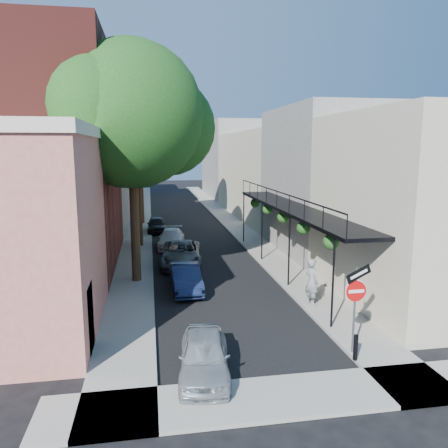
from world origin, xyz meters
name	(u,v)px	position (x,y,z in m)	size (l,w,h in m)	color
ground	(264,380)	(0.00, 0.00, 0.00)	(160.00, 160.00, 0.00)	black
road_surface	(183,218)	(0.00, 30.00, 0.01)	(6.00, 64.00, 0.01)	black
sidewalk_left	(140,218)	(-4.00, 30.00, 0.06)	(2.00, 64.00, 0.12)	gray
sidewalk_right	(224,216)	(4.00, 30.00, 0.06)	(2.00, 64.00, 0.12)	gray
sidewalk_cross	(274,398)	(0.00, -1.00, 0.06)	(12.00, 2.00, 0.12)	gray
buildings_left	(76,167)	(-9.30, 28.76, 4.94)	(10.10, 59.10, 12.00)	tan
buildings_right	(277,170)	(8.99, 29.49, 4.42)	(9.80, 55.00, 10.00)	#B5AB96
sign_post	(356,294)	(3.16, 0.97, 2.04)	(0.89, 0.17, 2.99)	#595B60
bollard	(356,347)	(3.00, 0.50, 0.52)	(0.14, 0.14, 0.80)	black
oak_near	(141,119)	(-3.37, 10.26, 7.88)	(7.48, 6.80, 11.42)	#352415
oak_mid	(143,140)	(-3.42, 18.23, 7.06)	(6.60, 6.00, 10.20)	#352415
oak_far	(144,127)	(-3.35, 27.27, 8.26)	(7.70, 7.00, 11.90)	#352415
parked_car_a	(204,356)	(-1.64, 0.57, 0.61)	(1.43, 3.56, 1.21)	#8E969D
parked_car_b	(186,278)	(-1.53, 8.29, 0.60)	(1.28, 3.67, 1.21)	#141E40
parked_car_c	(181,254)	(-1.40, 12.81, 0.66)	(2.20, 4.77, 1.33)	#585C60
parked_car_d	(171,239)	(-1.72, 17.53, 0.59)	(1.65, 4.06, 1.18)	white
parked_car_e	(157,225)	(-2.60, 23.05, 0.60)	(1.42, 3.54, 1.21)	black
pedestrian	(312,282)	(3.42, 5.33, 1.09)	(0.71, 0.46, 1.94)	slate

